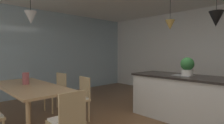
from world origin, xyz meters
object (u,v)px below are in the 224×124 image
Objects in this scene: dining_table at (29,89)px; chair_far_right at (79,97)px; chair_kitchen_end at (68,120)px; kitchen_island at (189,98)px; vase_on_dining_table at (26,78)px; potted_plant_on_island at (187,66)px; chair_far_left at (57,90)px.

chair_far_right is (0.47, 0.80, -0.21)m from dining_table.
dining_table is 1.43m from chair_kitchen_end.
dining_table is 2.40× the size of chair_kitchen_end.
chair_far_right is 2.18m from kitchen_island.
chair_far_right is at bearing 139.66° from chair_kitchen_end.
kitchen_island is 9.93× the size of vase_on_dining_table.
kitchen_island reaches higher than chair_far_right.
vase_on_dining_table reaches higher than chair_kitchen_end.
potted_plant_on_island reaches higher than kitchen_island.
potted_plant_on_island is at bearing 46.46° from chair_far_right.
chair_far_right is at bearing -134.54° from kitchen_island.
chair_kitchen_end is at bearing -40.34° from chair_far_right.
dining_table is 0.92× the size of kitchen_island.
chair_kitchen_end is at bearing -22.93° from chair_far_left.
chair_far_left and chair_far_right have the same top height.
chair_kitchen_end is (1.41, -0.00, -0.21)m from dining_table.
potted_plant_on_island is (0.54, 2.35, 0.62)m from chair_kitchen_end.
dining_table is 3.08m from potted_plant_on_island.
chair_far_left is (-0.47, 0.80, -0.21)m from dining_table.
chair_kitchen_end is 2.35× the size of potted_plant_on_island.
vase_on_dining_table reaches higher than kitchen_island.
kitchen_island is (2.48, 1.56, -0.01)m from chair_far_left.
chair_far_right is (-0.94, 0.80, 0.00)m from chair_kitchen_end.
chair_far_right is at bearing 51.32° from vase_on_dining_table.
kitchen_island is at bearing -0.00° from potted_plant_on_island.
chair_far_left is 2.93m from kitchen_island.
chair_far_left is at bearing -180.00° from chair_far_right.
potted_plant_on_island is (-0.05, 0.00, 0.63)m from kitchen_island.
vase_on_dining_table is (-0.64, -0.79, 0.39)m from chair_far_right.
chair_far_left is 2.95m from potted_plant_on_island.
chair_far_left is at bearing 111.41° from vase_on_dining_table.
potted_plant_on_island is (1.95, 2.35, 0.41)m from dining_table.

